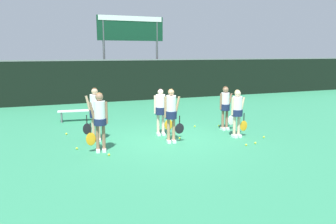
{
  "coord_description": "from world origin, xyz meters",
  "views": [
    {
      "loc": [
        -3.99,
        -10.1,
        2.9
      ],
      "look_at": [
        -0.04,
        -0.02,
        0.94
      ],
      "focal_mm": 35.0,
      "sensor_mm": 36.0,
      "label": 1
    }
  ],
  "objects_px": {
    "player_3": "(95,110)",
    "tennis_ball_7": "(255,143)",
    "tennis_ball_8": "(264,137)",
    "player_4": "(161,108)",
    "tennis_ball_0": "(195,126)",
    "tennis_ball_5": "(109,155)",
    "tennis_ball_6": "(77,148)",
    "player_1": "(171,111)",
    "scoreboard": "(131,34)",
    "tennis_ball_1": "(246,145)",
    "tennis_ball_2": "(219,126)",
    "player_2": "(237,109)",
    "tennis_ball_3": "(180,138)",
    "bench_courtside": "(78,112)",
    "tennis_ball_4": "(66,134)",
    "player_5": "(225,104)",
    "player_0": "(100,117)"
  },
  "relations": [
    {
      "from": "player_3",
      "to": "tennis_ball_7",
      "type": "relative_size",
      "value": 26.59
    },
    {
      "from": "tennis_ball_8",
      "to": "player_3",
      "type": "bearing_deg",
      "value": 162.57
    },
    {
      "from": "player_4",
      "to": "tennis_ball_8",
      "type": "xyz_separation_m",
      "value": [
        3.17,
        -1.69,
        -0.95
      ]
    },
    {
      "from": "tennis_ball_0",
      "to": "tennis_ball_5",
      "type": "distance_m",
      "value": 4.59
    },
    {
      "from": "tennis_ball_6",
      "to": "player_3",
      "type": "bearing_deg",
      "value": 46.85
    },
    {
      "from": "player_4",
      "to": "tennis_ball_0",
      "type": "xyz_separation_m",
      "value": [
        1.69,
        0.7,
        -0.95
      ]
    },
    {
      "from": "player_1",
      "to": "tennis_ball_8",
      "type": "xyz_separation_m",
      "value": [
        3.19,
        -0.64,
        -1.01
      ]
    },
    {
      "from": "scoreboard",
      "to": "tennis_ball_1",
      "type": "xyz_separation_m",
      "value": [
        0.43,
        -12.08,
        -4.01
      ]
    },
    {
      "from": "tennis_ball_0",
      "to": "player_1",
      "type": "bearing_deg",
      "value": -134.39
    },
    {
      "from": "tennis_ball_2",
      "to": "tennis_ball_0",
      "type": "bearing_deg",
      "value": 166.01
    },
    {
      "from": "player_2",
      "to": "tennis_ball_3",
      "type": "xyz_separation_m",
      "value": [
        -1.96,
        0.46,
        -0.95
      ]
    },
    {
      "from": "bench_courtside",
      "to": "tennis_ball_7",
      "type": "bearing_deg",
      "value": -43.37
    },
    {
      "from": "scoreboard",
      "to": "tennis_ball_0",
      "type": "distance_m",
      "value": 9.94
    },
    {
      "from": "scoreboard",
      "to": "player_4",
      "type": "distance_m",
      "value": 10.38
    },
    {
      "from": "scoreboard",
      "to": "player_1",
      "type": "xyz_separation_m",
      "value": [
        -1.62,
        -10.84,
        -3.0
      ]
    },
    {
      "from": "bench_courtside",
      "to": "tennis_ball_6",
      "type": "bearing_deg",
      "value": -90.97
    },
    {
      "from": "tennis_ball_2",
      "to": "tennis_ball_4",
      "type": "relative_size",
      "value": 0.94
    },
    {
      "from": "bench_courtside",
      "to": "tennis_ball_8",
      "type": "relative_size",
      "value": 25.69
    },
    {
      "from": "scoreboard",
      "to": "tennis_ball_2",
      "type": "height_order",
      "value": "scoreboard"
    },
    {
      "from": "player_4",
      "to": "player_5",
      "type": "distance_m",
      "value": 2.57
    },
    {
      "from": "player_2",
      "to": "tennis_ball_4",
      "type": "xyz_separation_m",
      "value": [
        -5.51,
        2.5,
        -0.95
      ]
    },
    {
      "from": "player_0",
      "to": "tennis_ball_6",
      "type": "xyz_separation_m",
      "value": [
        -0.65,
        0.48,
        -1.03
      ]
    },
    {
      "from": "scoreboard",
      "to": "tennis_ball_7",
      "type": "distance_m",
      "value": 12.68
    },
    {
      "from": "player_0",
      "to": "tennis_ball_3",
      "type": "xyz_separation_m",
      "value": [
        2.75,
        0.46,
        -1.03
      ]
    },
    {
      "from": "player_3",
      "to": "tennis_ball_2",
      "type": "bearing_deg",
      "value": 15.93
    },
    {
      "from": "scoreboard",
      "to": "player_2",
      "type": "xyz_separation_m",
      "value": [
        0.76,
        -11.01,
        -3.06
      ]
    },
    {
      "from": "tennis_ball_1",
      "to": "tennis_ball_4",
      "type": "xyz_separation_m",
      "value": [
        -5.18,
        3.56,
        0.0
      ]
    },
    {
      "from": "player_3",
      "to": "bench_courtside",
      "type": "bearing_deg",
      "value": 103.62
    },
    {
      "from": "player_0",
      "to": "tennis_ball_0",
      "type": "height_order",
      "value": "player_0"
    },
    {
      "from": "player_4",
      "to": "tennis_ball_0",
      "type": "bearing_deg",
      "value": 28.99
    },
    {
      "from": "player_2",
      "to": "tennis_ball_0",
      "type": "height_order",
      "value": "player_2"
    },
    {
      "from": "player_0",
      "to": "player_2",
      "type": "bearing_deg",
      "value": 9.02
    },
    {
      "from": "player_2",
      "to": "tennis_ball_3",
      "type": "bearing_deg",
      "value": 164.65
    },
    {
      "from": "scoreboard",
      "to": "tennis_ball_4",
      "type": "relative_size",
      "value": 72.09
    },
    {
      "from": "scoreboard",
      "to": "tennis_ball_8",
      "type": "xyz_separation_m",
      "value": [
        1.57,
        -11.48,
        -4.01
      ]
    },
    {
      "from": "player_4",
      "to": "tennis_ball_8",
      "type": "height_order",
      "value": "player_4"
    },
    {
      "from": "tennis_ball_3",
      "to": "player_1",
      "type": "bearing_deg",
      "value": -145.97
    },
    {
      "from": "player_3",
      "to": "tennis_ball_6",
      "type": "bearing_deg",
      "value": -122.29
    },
    {
      "from": "player_0",
      "to": "tennis_ball_0",
      "type": "distance_m",
      "value": 4.58
    },
    {
      "from": "bench_courtside",
      "to": "player_4",
      "type": "xyz_separation_m",
      "value": [
        2.46,
        -3.54,
        0.57
      ]
    },
    {
      "from": "scoreboard",
      "to": "tennis_ball_3",
      "type": "xyz_separation_m",
      "value": [
        -1.2,
        -10.55,
        -4.01
      ]
    },
    {
      "from": "tennis_ball_3",
      "to": "tennis_ball_5",
      "type": "xyz_separation_m",
      "value": [
        -2.62,
        -0.96,
        0.0
      ]
    },
    {
      "from": "scoreboard",
      "to": "tennis_ball_4",
      "type": "distance_m",
      "value": 10.54
    },
    {
      "from": "scoreboard",
      "to": "player_4",
      "type": "xyz_separation_m",
      "value": [
        -1.6,
        -9.79,
        -3.06
      ]
    },
    {
      "from": "tennis_ball_5",
      "to": "player_2",
      "type": "bearing_deg",
      "value": 6.19
    },
    {
      "from": "player_3",
      "to": "tennis_ball_7",
      "type": "height_order",
      "value": "player_3"
    },
    {
      "from": "player_1",
      "to": "tennis_ball_5",
      "type": "relative_size",
      "value": 24.97
    },
    {
      "from": "tennis_ball_2",
      "to": "tennis_ball_7",
      "type": "bearing_deg",
      "value": -94.19
    },
    {
      "from": "tennis_ball_2",
      "to": "tennis_ball_8",
      "type": "bearing_deg",
      "value": -76.08
    },
    {
      "from": "player_3",
      "to": "tennis_ball_7",
      "type": "xyz_separation_m",
      "value": [
        4.73,
        -2.23,
        -1.02
      ]
    }
  ]
}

